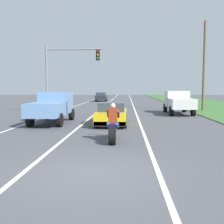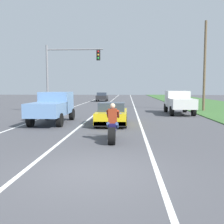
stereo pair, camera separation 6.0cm
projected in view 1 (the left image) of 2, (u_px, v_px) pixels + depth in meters
name	position (u px, v px, depth m)	size (l,w,h in m)	color
ground_plane	(91.00, 173.00, 7.02)	(160.00, 160.00, 0.00)	#4C4C51
lane_stripe_left_solid	(65.00, 110.00, 27.20)	(0.14, 120.00, 0.01)	white
lane_stripe_right_solid	(135.00, 110.00, 26.81)	(0.14, 120.00, 0.01)	white
lane_stripe_centre_dashed	(100.00, 110.00, 27.00)	(0.14, 120.00, 0.01)	white
motorcycle_with_rider	(113.00, 128.00, 11.08)	(0.70, 2.21, 1.62)	black
sports_car_yellow	(112.00, 114.00, 16.33)	(1.84, 4.30, 1.37)	yellow
pickup_truck_left_lane_light_blue	(52.00, 106.00, 16.88)	(2.02, 4.80, 1.98)	#6B93C6
pickup_truck_right_shoulder_white	(178.00, 101.00, 22.87)	(2.02, 4.80, 1.98)	silver
traffic_light_mast_near	(64.00, 68.00, 23.24)	(5.05, 0.34, 6.00)	gray
utility_pole_roadside	(204.00, 66.00, 25.51)	(0.24, 0.24, 8.63)	brown
distant_car_far_ahead	(101.00, 97.00, 44.80)	(1.80, 4.00, 1.50)	#262628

